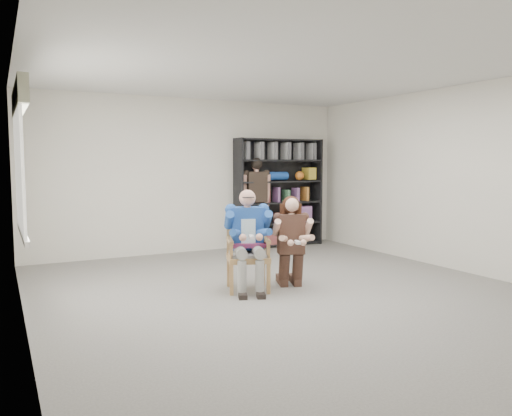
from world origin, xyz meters
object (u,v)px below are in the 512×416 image
seated_man (248,240)px  kneeling_woman (291,242)px  armchair (248,252)px  bookshelf (279,193)px  standing_man (256,204)px

seated_man → kneeling_woman: size_ratio=1.09×
armchair → bookshelf: 3.52m
bookshelf → armchair: bearing=-126.6°
kneeling_woman → bookshelf: bookshelf is taller
armchair → standing_man: 3.12m
seated_man → standing_man: bearing=80.2°
kneeling_woman → bookshelf: bearing=82.5°
kneeling_woman → bookshelf: 3.30m
armchair → seated_man: (0.00, -0.00, 0.15)m
standing_man → seated_man: bearing=-112.5°
armchair → bookshelf: bookshelf is taller
kneeling_woman → standing_man: standing_man is taller
kneeling_woman → standing_man: size_ratio=0.70×
armchair → bookshelf: (2.07, 2.79, 0.55)m
armchair → standing_man: (1.53, 2.69, 0.36)m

